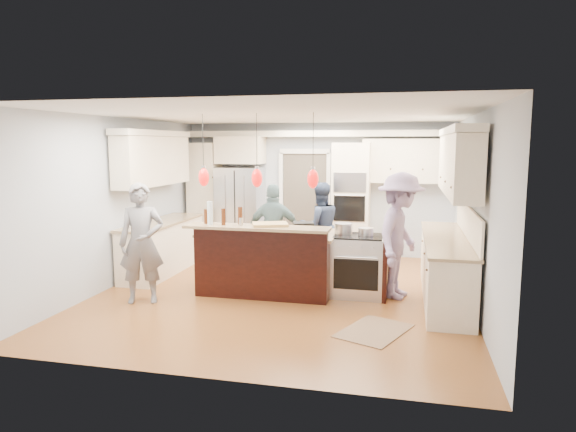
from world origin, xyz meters
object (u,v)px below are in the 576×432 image
at_px(kitchen_island, 268,260).
at_px(person_far_left, 320,226).
at_px(person_bar_end, 142,243).
at_px(island_range, 360,266).
at_px(refrigerator, 240,211).

height_order(kitchen_island, person_far_left, person_far_left).
bearing_deg(person_bar_end, island_range, -0.68).
xyz_separation_m(refrigerator, person_far_left, (1.85, -1.04, -0.10)).
relative_size(refrigerator, person_bar_end, 1.04).
height_order(refrigerator, kitchen_island, refrigerator).
xyz_separation_m(kitchen_island, person_bar_end, (-1.62, -0.96, 0.38)).
bearing_deg(refrigerator, kitchen_island, -63.10).
xyz_separation_m(refrigerator, kitchen_island, (1.30, -2.57, -0.41)).
distance_m(person_bar_end, person_far_left, 3.30).
bearing_deg(person_far_left, refrigerator, -57.63).
distance_m(island_range, person_bar_end, 3.23).
height_order(refrigerator, island_range, refrigerator).
bearing_deg(refrigerator, island_range, -42.59).
xyz_separation_m(person_bar_end, person_far_left, (2.17, 2.49, -0.07)).
distance_m(island_range, person_far_left, 1.72).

